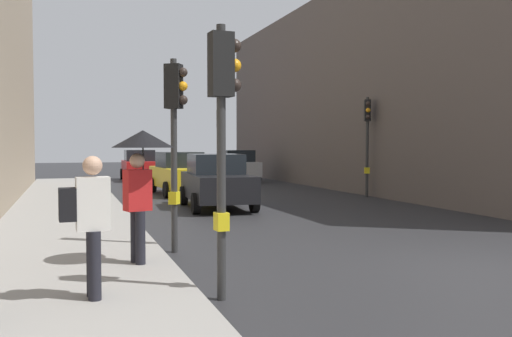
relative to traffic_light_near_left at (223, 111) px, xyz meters
name	(u,v)px	position (x,y,z in m)	size (l,w,h in m)	color
ground_plane	(485,269)	(4.60, 0.38, -2.51)	(120.00, 120.00, 0.00)	#28282B
sidewalk_kerb	(68,231)	(-1.96, 6.38, -2.43)	(3.28, 40.00, 0.16)	gray
building_facade_right	(434,94)	(15.52, 16.87, 2.08)	(12.00, 29.15, 9.17)	#5B514C
traffic_light_near_left	(223,111)	(0.00, 0.00, 0.00)	(0.44, 0.26, 3.64)	#2D2D2D
traffic_light_mid_street	(367,128)	(9.21, 12.38, 0.20)	(0.33, 0.45, 3.93)	#2D2D2D
traffic_light_near_right	(175,119)	(0.00, 3.47, 0.04)	(0.44, 0.38, 3.69)	#2D2D2D
traffic_light_far_median	(220,133)	(5.04, 19.22, 0.13)	(0.25, 0.43, 3.82)	#2D2D2D
car_yellow_taxi	(180,173)	(2.50, 15.98, -1.63)	(2.22, 4.30, 1.76)	yellow
car_red_sedan	(140,165)	(1.99, 25.76, -1.63)	(2.09, 4.24, 1.76)	red
car_dark_suv	(217,181)	(2.63, 10.51, -1.63)	(2.23, 4.31, 1.76)	black
car_silver_hatchback	(235,166)	(6.98, 23.13, -1.63)	(2.02, 4.20, 1.76)	#BCBCC1
pedestrian_with_umbrella	(141,159)	(-0.83, 1.96, -0.67)	(1.00, 1.00, 2.14)	black
pedestrian_with_black_backpack	(89,218)	(-1.70, 0.02, -1.35)	(0.61, 0.36, 1.77)	black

